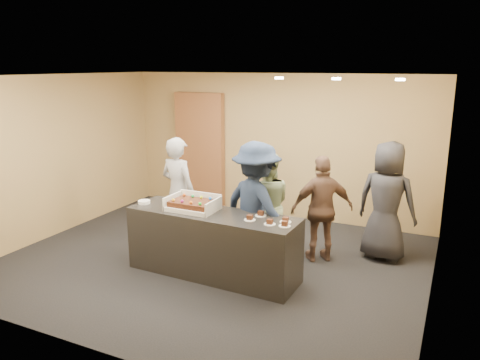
{
  "coord_description": "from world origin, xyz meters",
  "views": [
    {
      "loc": [
        3.14,
        -5.69,
        2.85
      ],
      "look_at": [
        0.44,
        0.0,
        1.29
      ],
      "focal_mm": 35.0,
      "sensor_mm": 36.0,
      "label": 1
    }
  ],
  "objects": [
    {
      "name": "slice_e",
      "position": [
        1.29,
        -0.5,
        0.92
      ],
      "size": [
        0.15,
        0.15,
        0.07
      ],
      "color": "white",
      "rests_on": "serving_counter"
    },
    {
      "name": "cake_box",
      "position": [
        -0.09,
        -0.38,
        0.95
      ],
      "size": [
        0.68,
        0.47,
        0.2
      ],
      "color": "white",
      "rests_on": "serving_counter"
    },
    {
      "name": "person_navy_man",
      "position": [
        0.67,
        0.05,
        0.92
      ],
      "size": [
        1.36,
        1.09,
        1.84
      ],
      "primitive_type": "imported",
      "rotation": [
        0.0,
        0.0,
        2.74
      ],
      "color": "#1A253D",
      "rests_on": "floor"
    },
    {
      "name": "person_brown_extra",
      "position": [
        1.43,
        0.73,
        0.79
      ],
      "size": [
        0.99,
        0.83,
        1.59
      ],
      "primitive_type": "imported",
      "rotation": [
        0.0,
        0.0,
        3.72
      ],
      "color": "brown",
      "rests_on": "floor"
    },
    {
      "name": "slice_a",
      "position": [
        0.8,
        -0.47,
        0.92
      ],
      "size": [
        0.15,
        0.15,
        0.07
      ],
      "color": "white",
      "rests_on": "serving_counter"
    },
    {
      "name": "room",
      "position": [
        0.0,
        0.0,
        1.35
      ],
      "size": [
        6.04,
        6.0,
        2.7
      ],
      "color": "black",
      "rests_on": "ground"
    },
    {
      "name": "slice_c",
      "position": [
        1.1,
        -0.51,
        0.92
      ],
      "size": [
        0.15,
        0.15,
        0.07
      ],
      "color": "white",
      "rests_on": "serving_counter"
    },
    {
      "name": "person_dark_suit",
      "position": [
        2.26,
        1.2,
        0.89
      ],
      "size": [
        0.96,
        0.71,
        1.79
      ],
      "primitive_type": "imported",
      "rotation": [
        0.0,
        0.0,
        2.97
      ],
      "color": "#232328",
      "rests_on": "floor"
    },
    {
      "name": "slice_d",
      "position": [
        1.25,
        -0.35,
        0.92
      ],
      "size": [
        0.15,
        0.15,
        0.07
      ],
      "color": "white",
      "rests_on": "serving_counter"
    },
    {
      "name": "slice_b",
      "position": [
        0.86,
        -0.25,
        0.92
      ],
      "size": [
        0.15,
        0.15,
        0.07
      ],
      "color": "white",
      "rests_on": "serving_counter"
    },
    {
      "name": "plate_stack",
      "position": [
        -0.88,
        -0.44,
        0.92
      ],
      "size": [
        0.18,
        0.18,
        0.04
      ],
      "primitive_type": "cylinder",
      "color": "white",
      "rests_on": "serving_counter"
    },
    {
      "name": "sheet_cake",
      "position": [
        -0.09,
        -0.4,
        1.0
      ],
      "size": [
        0.58,
        0.4,
        0.11
      ],
      "color": "#34170B",
      "rests_on": "cake_box"
    },
    {
      "name": "person_sage_man",
      "position": [
        0.64,
        0.48,
        0.81
      ],
      "size": [
        0.98,
        0.92,
        1.62
      ],
      "primitive_type": "imported",
      "rotation": [
        0.0,
        0.0,
        3.65
      ],
      "color": "gray",
      "rests_on": "floor"
    },
    {
      "name": "ceiling_spotlights",
      "position": [
        1.6,
        0.5,
        2.67
      ],
      "size": [
        1.72,
        0.12,
        0.03
      ],
      "color": "#FFEAC6",
      "rests_on": "ceiling"
    },
    {
      "name": "person_server_grey",
      "position": [
        -0.82,
        0.37,
        0.88
      ],
      "size": [
        0.7,
        0.52,
        1.76
      ],
      "primitive_type": "imported",
      "rotation": [
        0.0,
        0.0,
        2.97
      ],
      "color": "#97979C",
      "rests_on": "floor"
    },
    {
      "name": "storage_cabinet",
      "position": [
        -1.6,
        2.41,
        1.16
      ],
      "size": [
        1.05,
        0.15,
        2.31
      ],
      "primitive_type": "cube",
      "color": "brown",
      "rests_on": "floor"
    },
    {
      "name": "serving_counter",
      "position": [
        0.22,
        -0.4,
        0.45
      ],
      "size": [
        2.42,
        0.78,
        0.9
      ],
      "primitive_type": "cube",
      "rotation": [
        0.0,
        0.0,
        -0.03
      ],
      "color": "black",
      "rests_on": "floor"
    }
  ]
}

